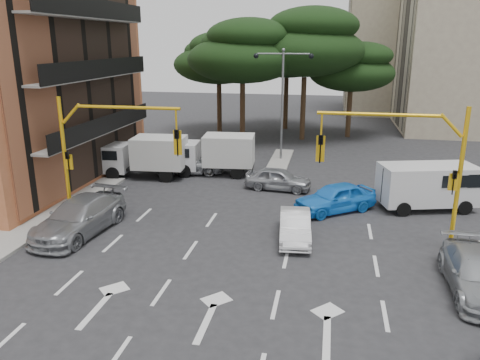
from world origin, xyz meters
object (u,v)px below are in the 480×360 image
Objects in this scene: car_white_hatch at (295,226)px; car_silver_cross_a at (190,163)px; car_silver_wagon at (80,217)px; car_silver_parked at (477,274)px; signal_mast_right at (414,158)px; van_white at (427,187)px; box_truck_b at (214,155)px; car_silver_cross_b at (278,179)px; box_truck_a at (145,157)px; signal_mast_left at (99,144)px; car_blue_compact at (335,198)px; street_lamp_center at (283,85)px.

car_white_hatch is 12.27m from car_silver_cross_a.
car_silver_parked is at bearing -1.48° from car_silver_wagon.
signal_mast_right reaches higher than van_white.
car_silver_wagon is at bearing -175.09° from signal_mast_right.
car_silver_wagon is at bearing 156.48° from box_truck_b.
car_silver_cross_b is 8.72m from box_truck_a.
signal_mast_left reaches higher than car_silver_cross_b.
signal_mast_left is at bearing -176.01° from box_truck_a.
van_white reaches higher than car_blue_compact.
car_silver_wagon is at bearing 179.09° from box_truck_a.
signal_mast_left is 16.40m from van_white.
signal_mast_left is 1.12× the size of box_truck_a.
van_white is (15.30, 5.25, -2.70)m from signal_mast_left.
signal_mast_left is at bearing 69.35° from car_silver_wagon.
car_silver_wagon is at bearing 141.72° from car_silver_cross_b.
car_silver_cross_b is 0.72× the size of box_truck_b.
signal_mast_left is 1.26× the size of car_silver_cross_a.
box_truck_b is (2.96, 9.51, -2.58)m from signal_mast_left.
signal_mast_right is 15.65m from street_lamp_center.
car_silver_parked is (8.70, -17.35, -4.74)m from street_lamp_center.
street_lamp_center reaches higher than car_silver_cross_b.
box_truck_a is (-11.92, 4.09, 0.58)m from car_blue_compact.
van_white is 13.06m from box_truck_b.
box_truck_b is (1.69, 0.00, 0.64)m from car_silver_cross_a.
car_silver_parked is at bearing -32.58° from car_white_hatch.
signal_mast_right is 1.00× the size of signal_mast_left.
car_silver_wagon is at bearing -101.84° from car_blue_compact.
signal_mast_right reaches higher than car_silver_cross_b.
car_silver_cross_a is at bearing -140.92° from street_lamp_center.
signal_mast_right is at bearing -137.63° from car_silver_cross_a.
van_white is 0.89× the size of box_truck_b.
car_silver_wagon is 9.27m from box_truck_a.
street_lamp_center reaches higher than car_blue_compact.
box_truck_b is at bearing 138.25° from signal_mast_right.
signal_mast_left is 10.71m from car_silver_cross_b.
car_blue_compact is 0.80× the size of box_truck_a.
car_silver_parked is 20.22m from box_truck_a.
street_lamp_center is at bearing -57.80° from box_truck_a.
car_silver_wagon is at bearing -83.18° from van_white.
box_truck_b is at bearing -162.09° from car_blue_compact.
van_white is 16.75m from box_truck_a.
signal_mast_right is 14.51m from box_truck_b.
car_blue_compact is at bearing 124.12° from car_silver_parked.
box_truck_a is at bearing 146.45° from car_silver_parked.
car_white_hatch is at bearing -151.07° from car_silver_cross_a.
car_white_hatch is 0.79× the size of car_silver_cross_a.
signal_mast_right is at bearing -123.00° from box_truck_a.
car_silver_cross_b is 8.09m from van_white.
car_blue_compact is at bearing -68.88° from street_lamp_center.
car_blue_compact is (-2.91, 3.91, -3.15)m from signal_mast_right.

